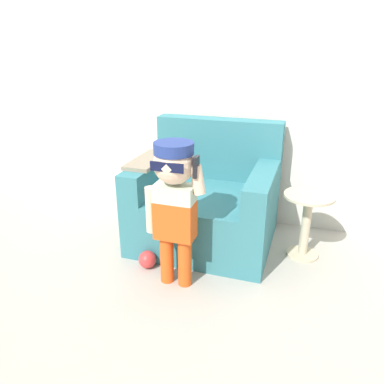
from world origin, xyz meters
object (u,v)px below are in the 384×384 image
object	(u,v)px
armchair	(207,202)
toy_ball	(147,259)
side_table	(306,220)
person_child	(174,194)

from	to	relation	value
armchair	toy_ball	world-z (taller)	armchair
armchair	side_table	bearing A→B (deg)	-2.91
toy_ball	side_table	bearing A→B (deg)	26.43
side_table	toy_ball	bearing A→B (deg)	-153.57
person_child	side_table	bearing A→B (deg)	38.24
person_child	toy_ball	bearing A→B (deg)	157.95
armchair	person_child	world-z (taller)	person_child
armchair	toy_ball	size ratio (longest dim) A/B	8.35
toy_ball	person_child	bearing A→B (deg)	-22.05
armchair	side_table	distance (m)	0.80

